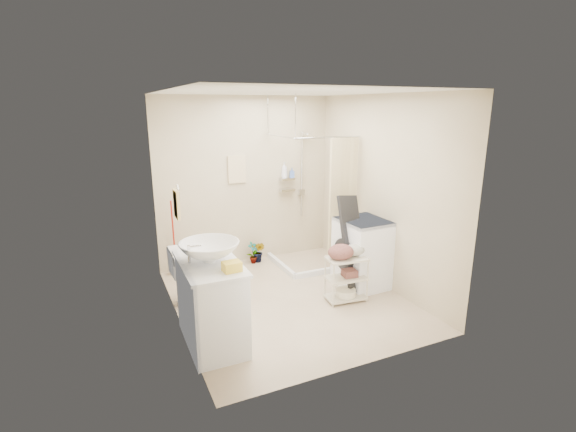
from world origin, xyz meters
name	(u,v)px	position (x,y,z in m)	size (l,w,h in m)	color
floor	(289,299)	(0.00, 0.00, 0.00)	(3.20, 3.20, 0.00)	#C0AD90
ceiling	(289,92)	(0.00, 0.00, 2.60)	(2.80, 3.20, 0.04)	silver
wall_back	(246,181)	(0.00, 1.60, 1.30)	(2.80, 0.04, 2.60)	beige
wall_front	(364,239)	(0.00, -1.60, 1.30)	(2.80, 0.04, 2.60)	beige
wall_left	(172,214)	(-1.40, 0.00, 1.30)	(0.04, 3.20, 2.60)	beige
wall_right	(382,193)	(1.40, 0.00, 1.30)	(0.04, 3.20, 2.60)	beige
vanity	(211,303)	(-1.16, -0.59, 0.46)	(0.58, 1.04, 0.91)	silver
sink	(209,252)	(-1.15, -0.58, 1.02)	(0.61, 0.61, 0.21)	silver
counter_basket	(232,266)	(-1.02, -0.92, 0.96)	(0.17, 0.13, 0.10)	yellow
floor_basket	(236,347)	(-1.00, -0.90, 0.07)	(0.27, 0.21, 0.15)	#F1E844
toilet	(200,273)	(-1.04, 0.44, 0.37)	(0.42, 0.73, 0.75)	silver
mop	(171,238)	(-1.23, 1.45, 0.58)	(0.11, 0.11, 1.15)	#A3190C
potted_plant_a	(253,253)	(0.02, 1.40, 0.18)	(0.19, 0.13, 0.36)	maroon
potted_plant_b	(259,252)	(0.12, 1.41, 0.17)	(0.19, 0.15, 0.34)	brown
hanging_towel	(237,169)	(-0.15, 1.58, 1.50)	(0.28, 0.03, 0.42)	beige
towel_ring	(176,202)	(-1.38, -0.20, 1.47)	(0.04, 0.22, 0.34)	#FCE08D
tp_holder	(179,262)	(-1.36, 0.05, 0.72)	(0.08, 0.12, 0.14)	white
shower	(310,199)	(0.85, 1.05, 1.05)	(1.10, 1.10, 2.10)	silver
shampoo_bottle_a	(284,170)	(0.63, 1.53, 1.45)	(0.10, 0.10, 0.25)	silver
shampoo_bottle_b	(292,173)	(0.75, 1.51, 1.40)	(0.07, 0.07, 0.16)	#4667B7
washing_machine	(364,253)	(1.14, -0.02, 0.48)	(0.65, 0.67, 0.95)	white
laundry_rack	(346,275)	(0.66, -0.33, 0.35)	(0.51, 0.30, 0.70)	beige
ironing_board	(353,243)	(0.91, -0.08, 0.67)	(0.38, 0.11, 1.34)	black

